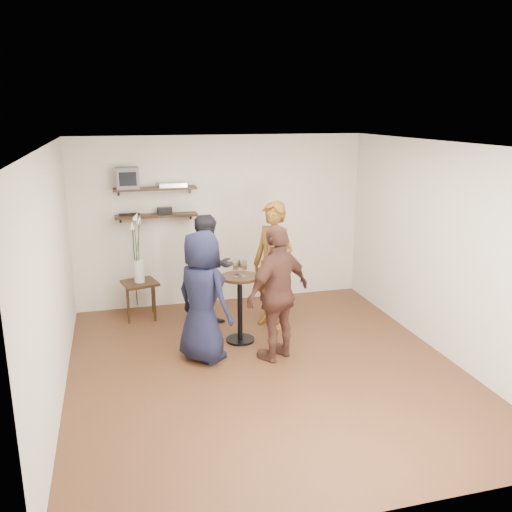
{
  "coord_description": "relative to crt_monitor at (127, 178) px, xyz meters",
  "views": [
    {
      "loc": [
        -1.6,
        -5.6,
        2.94
      ],
      "look_at": [
        -0.0,
        0.4,
        1.28
      ],
      "focal_mm": 38.0,
      "sensor_mm": 36.0,
      "label": 1
    }
  ],
  "objects": [
    {
      "name": "side_table",
      "position": [
        0.07,
        -0.33,
        -1.56
      ],
      "size": [
        0.56,
        0.56,
        0.55
      ],
      "rotation": [
        0.0,
        0.0,
        0.25
      ],
      "color": "black",
      "rests_on": "room"
    },
    {
      "name": "wine_glass_fr",
      "position": [
        1.34,
        -1.56,
        -0.98
      ],
      "size": [
        0.07,
        0.07,
        0.21
      ],
      "color": "silver",
      "rests_on": "drinks_table"
    },
    {
      "name": "wine_glass_bl",
      "position": [
        1.27,
        -1.44,
        -0.98
      ],
      "size": [
        0.07,
        0.07,
        0.21
      ],
      "color": "silver",
      "rests_on": "drinks_table"
    },
    {
      "name": "room",
      "position": [
        1.38,
        -2.38,
        -0.72
      ],
      "size": [
        4.58,
        5.08,
        2.68
      ],
      "color": "#482517",
      "rests_on": "ground"
    },
    {
      "name": "drinks_table",
      "position": [
        1.29,
        -1.51,
        -1.44
      ],
      "size": [
        0.49,
        0.49,
        0.9
      ],
      "color": "black",
      "rests_on": "room"
    },
    {
      "name": "shelf_upper",
      "position": [
        0.38,
        0.0,
        -0.17
      ],
      "size": [
        1.2,
        0.25,
        0.04
      ],
      "primitive_type": "cube",
      "color": "black",
      "rests_on": "room"
    },
    {
      "name": "radio",
      "position": [
        0.51,
        0.0,
        -0.5
      ],
      "size": [
        0.22,
        0.1,
        0.1
      ],
      "primitive_type": "cube",
      "color": "black",
      "rests_on": "shelf_lower"
    },
    {
      "name": "dvd_deck",
      "position": [
        0.64,
        0.0,
        -0.12
      ],
      "size": [
        0.4,
        0.24,
        0.06
      ],
      "primitive_type": "cube",
      "color": "silver",
      "rests_on": "shelf_upper"
    },
    {
      "name": "wine_glass_fl",
      "position": [
        1.23,
        -1.55,
        -0.97
      ],
      "size": [
        0.07,
        0.07,
        0.22
      ],
      "color": "silver",
      "rests_on": "drinks_table"
    },
    {
      "name": "person_dark",
      "position": [
        1.0,
        -0.89,
        -1.22
      ],
      "size": [
        0.96,
        0.87,
        1.59
      ],
      "primitive_type": "imported",
      "rotation": [
        0.0,
        0.0,
        0.43
      ],
      "color": "black",
      "rests_on": "room"
    },
    {
      "name": "wine_glass_br",
      "position": [
        1.33,
        -1.49,
        -0.97
      ],
      "size": [
        0.07,
        0.07,
        0.21
      ],
      "color": "silver",
      "rests_on": "drinks_table"
    },
    {
      "name": "person_brown",
      "position": [
        1.62,
        -2.11,
        -1.18
      ],
      "size": [
        1.05,
        0.83,
        1.67
      ],
      "primitive_type": "imported",
      "rotation": [
        0.0,
        0.0,
        3.64
      ],
      "color": "#49281F",
      "rests_on": "room"
    },
    {
      "name": "person_plaid",
      "position": [
        1.85,
        -1.12,
        -1.13
      ],
      "size": [
        0.72,
        0.77,
        1.78
      ],
      "primitive_type": "imported",
      "rotation": [
        0.0,
        0.0,
        -0.96
      ],
      "color": "#B93115",
      "rests_on": "room"
    },
    {
      "name": "power_strip",
      "position": [
        -0.0,
        0.05,
        -0.54
      ],
      "size": [
        0.3,
        0.05,
        0.03
      ],
      "primitive_type": "cube",
      "color": "black",
      "rests_on": "shelf_lower"
    },
    {
      "name": "vase_lilies",
      "position": [
        0.07,
        -0.33,
        -1.14
      ],
      "size": [
        0.2,
        0.21,
        1.04
      ],
      "rotation": [
        0.0,
        0.0,
        0.25
      ],
      "color": "silver",
      "rests_on": "side_table"
    },
    {
      "name": "person_navy",
      "position": [
        0.73,
        -1.92,
        -1.21
      ],
      "size": [
        0.88,
        0.94,
        1.61
      ],
      "primitive_type": "imported",
      "rotation": [
        0.0,
        0.0,
        2.21
      ],
      "color": "black",
      "rests_on": "room"
    },
    {
      "name": "shelf_lower",
      "position": [
        0.38,
        0.0,
        -0.57
      ],
      "size": [
        1.2,
        0.25,
        0.04
      ],
      "primitive_type": "cube",
      "color": "black",
      "rests_on": "room"
    },
    {
      "name": "crt_monitor",
      "position": [
        0.0,
        0.0,
        0.0
      ],
      "size": [
        0.32,
        0.3,
        0.3
      ],
      "primitive_type": "cube",
      "color": "#59595B",
      "rests_on": "shelf_upper"
    }
  ]
}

